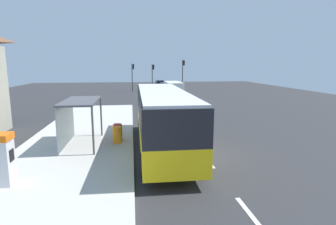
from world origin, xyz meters
TOP-DOWN VIEW (x-y plane):
  - ground_plane at (0.00, 14.00)m, footprint 56.00×92.00m
  - sidewalk_platform at (-6.40, 2.00)m, footprint 6.20×30.00m
  - lane_stripe_seg_0 at (0.25, -6.00)m, footprint 0.16×2.20m
  - lane_stripe_seg_1 at (0.25, -1.00)m, footprint 0.16×2.20m
  - lane_stripe_seg_2 at (0.25, 4.00)m, footprint 0.16×2.20m
  - lane_stripe_seg_3 at (0.25, 9.00)m, footprint 0.16×2.20m
  - lane_stripe_seg_4 at (0.25, 14.00)m, footprint 0.16×2.20m
  - lane_stripe_seg_5 at (0.25, 19.00)m, footprint 0.16×2.20m
  - lane_stripe_seg_6 at (0.25, 24.00)m, footprint 0.16×2.20m
  - lane_stripe_seg_7 at (0.25, 29.00)m, footprint 0.16×2.20m
  - bus at (-1.71, 1.14)m, footprint 2.64×11.04m
  - white_van at (2.20, 22.91)m, footprint 2.05×5.21m
  - sedan_near at (2.30, 33.14)m, footprint 1.86×4.41m
  - sedan_far at (2.30, 40.66)m, footprint 2.00×4.48m
  - ticket_machine at (-8.07, -3.06)m, footprint 0.66×0.76m
  - recycling_bin_orange at (-4.20, 1.98)m, footprint 0.52×0.52m
  - recycling_bin_red at (-4.20, 2.68)m, footprint 0.52×0.52m
  - traffic_light_near_side at (5.50, 33.60)m, footprint 0.49×0.28m
  - traffic_light_far_side at (-3.10, 34.40)m, footprint 0.49×0.28m
  - traffic_light_median at (0.40, 35.20)m, footprint 0.49×0.28m
  - bus_shelter at (-6.41, 1.94)m, footprint 1.80×4.00m

SIDE VIEW (x-z plane):
  - ground_plane at x=0.00m, z-range -0.04..0.00m
  - lane_stripe_seg_0 at x=0.25m, z-range 0.00..0.01m
  - lane_stripe_seg_1 at x=0.25m, z-range 0.00..0.01m
  - lane_stripe_seg_2 at x=0.25m, z-range 0.00..0.01m
  - lane_stripe_seg_3 at x=0.25m, z-range 0.00..0.01m
  - lane_stripe_seg_4 at x=0.25m, z-range 0.00..0.01m
  - lane_stripe_seg_5 at x=0.25m, z-range 0.00..0.01m
  - lane_stripe_seg_6 at x=0.25m, z-range 0.00..0.01m
  - lane_stripe_seg_7 at x=0.25m, z-range 0.00..0.01m
  - sidewalk_platform at x=-6.40m, z-range 0.00..0.18m
  - recycling_bin_orange at x=-4.20m, z-range 0.18..1.13m
  - recycling_bin_red at x=-4.20m, z-range 0.18..1.13m
  - sedan_near at x=2.30m, z-range 0.03..1.55m
  - sedan_far at x=2.30m, z-range 0.03..1.55m
  - ticket_machine at x=-8.07m, z-range 0.20..2.14m
  - white_van at x=2.20m, z-range 0.19..2.49m
  - bus at x=-1.71m, z-range 0.24..3.45m
  - bus_shelter at x=-6.41m, z-range 0.85..3.35m
  - traffic_light_median at x=0.40m, z-range 0.78..5.41m
  - traffic_light_far_side at x=-3.10m, z-range 0.79..5.53m
  - traffic_light_near_side at x=5.50m, z-range 0.86..6.22m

